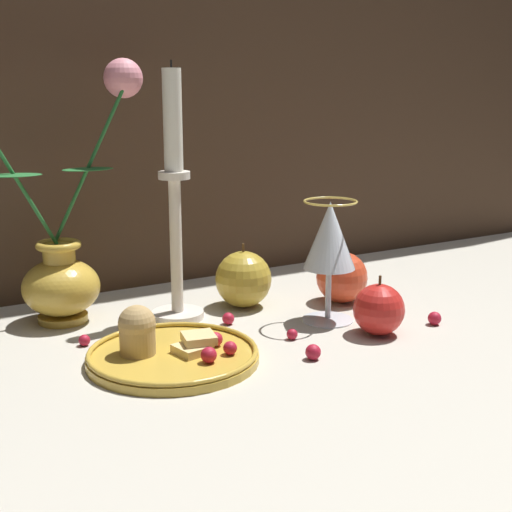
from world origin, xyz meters
The scene contains 13 objects.
ground_plane centered at (0.00, 0.00, 0.00)m, with size 2.40×2.40×0.00m, color #B7B2A3.
vase centered at (-0.18, 0.17, 0.12)m, with size 0.27×0.11×0.35m.
plate_with_pastries centered at (-0.11, -0.04, 0.01)m, with size 0.20×0.20×0.07m.
wine_glass centered at (0.14, -0.01, 0.11)m, with size 0.07×0.07×0.17m.
candlestick centered at (-0.03, 0.10, 0.16)m, with size 0.07×0.07×0.35m.
apple_beside_vase centered at (0.07, 0.10, 0.04)m, with size 0.08×0.08×0.09m.
apple_near_glass centered at (0.21, 0.05, 0.04)m, with size 0.08×0.08×0.09m.
apple_at_table_edge centered at (0.16, -0.09, 0.03)m, with size 0.07×0.07×0.08m.
berry_near_plate centered at (0.06, -0.05, 0.01)m, with size 0.01×0.01×0.01m, color #AD192D.
berry_front_center centered at (-0.18, 0.06, 0.01)m, with size 0.01×0.01×0.01m, color #AD192D.
berry_by_glass_stem centered at (0.04, -0.12, 0.01)m, with size 0.02×0.02×0.02m, color #AD192D.
berry_under_candlestick centered at (0.01, 0.04, 0.01)m, with size 0.02×0.02×0.02m, color #AD192D.
berry_far_right centered at (0.25, -0.10, 0.01)m, with size 0.02×0.02×0.02m, color #AD192D.
Camera 1 is at (-0.42, -0.77, 0.32)m, focal length 50.00 mm.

